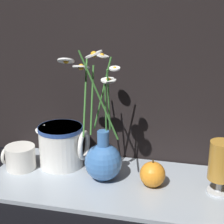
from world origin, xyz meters
TOP-DOWN VIEW (x-y plane):
  - ground_plane at (0.00, 0.00)m, footprint 6.00×6.00m
  - shelf at (0.00, 0.00)m, footprint 0.73×0.32m
  - vase_with_flowers at (-0.04, 0.01)m, footprint 0.17×0.19m
  - yellow_mug at (-0.30, 0.01)m, footprint 0.10×0.09m
  - ceramic_pitcher at (-0.18, 0.06)m, footprint 0.16×0.14m
  - tea_glass at (0.28, 0.01)m, footprint 0.07×0.07m
  - orange_fruit at (0.10, 0.00)m, footprint 0.07×0.07m

SIDE VIEW (x-z plane):
  - ground_plane at x=0.00m, z-range 0.00..0.00m
  - shelf at x=0.00m, z-range 0.00..0.01m
  - orange_fruit at x=0.10m, z-range 0.01..0.09m
  - yellow_mug at x=-0.30m, z-range 0.01..0.08m
  - ceramic_pitcher at x=-0.18m, z-range 0.01..0.15m
  - vase_with_flowers at x=-0.04m, z-range -0.11..0.28m
  - tea_glass at x=0.28m, z-range 0.03..0.17m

